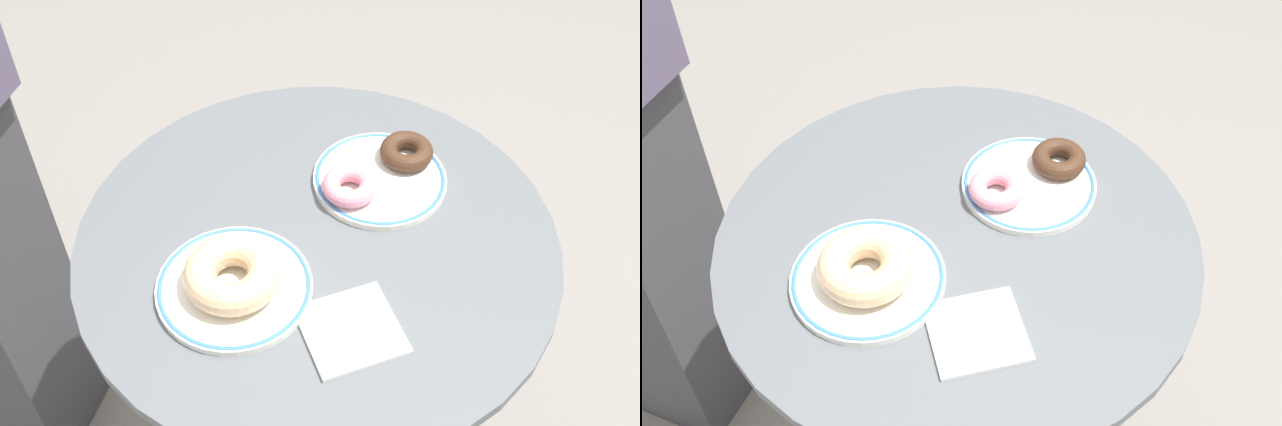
% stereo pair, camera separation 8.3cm
% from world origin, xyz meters
% --- Properties ---
extents(cafe_table, '(0.65, 0.65, 0.77)m').
position_xyz_m(cafe_table, '(0.00, 0.00, 0.50)').
color(cafe_table, '#565B60').
rests_on(cafe_table, ground).
extents(plate_left, '(0.20, 0.20, 0.01)m').
position_xyz_m(plate_left, '(-0.14, -0.00, 0.78)').
color(plate_left, white).
rests_on(plate_left, cafe_table).
extents(plate_right, '(0.19, 0.19, 0.01)m').
position_xyz_m(plate_right, '(0.14, 0.02, 0.78)').
color(plate_right, white).
rests_on(plate_right, cafe_table).
extents(donut_glazed, '(0.17, 0.17, 0.04)m').
position_xyz_m(donut_glazed, '(-0.14, 0.00, 0.80)').
color(donut_glazed, '#E0B789').
rests_on(donut_glazed, plate_left).
extents(donut_chocolate, '(0.10, 0.10, 0.03)m').
position_xyz_m(donut_chocolate, '(0.19, 0.03, 0.80)').
color(donut_chocolate, '#422819').
rests_on(donut_chocolate, plate_right).
extents(donut_pink_frosted, '(0.10, 0.10, 0.03)m').
position_xyz_m(donut_pink_frosted, '(0.08, 0.03, 0.80)').
color(donut_pink_frosted, pink).
rests_on(donut_pink_frosted, plate_right).
extents(paper_napkin, '(0.15, 0.14, 0.01)m').
position_xyz_m(paper_napkin, '(-0.07, -0.14, 0.77)').
color(paper_napkin, white).
rests_on(paper_napkin, cafe_table).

